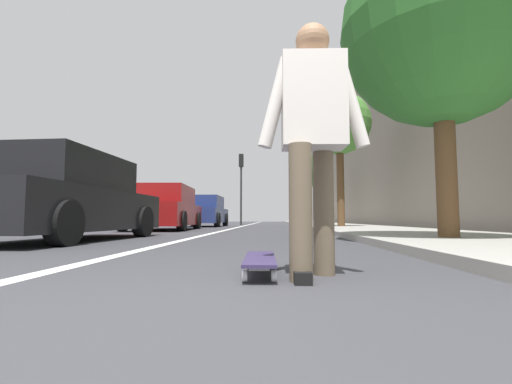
% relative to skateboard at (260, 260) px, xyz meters
% --- Properties ---
extents(ground_plane, '(80.00, 80.00, 0.00)m').
position_rel_skateboard_xyz_m(ground_plane, '(8.58, 0.24, -0.09)').
color(ground_plane, '#38383D').
extents(lane_stripe_white, '(52.00, 0.16, 0.01)m').
position_rel_skateboard_xyz_m(lane_stripe_white, '(18.58, 1.48, -0.09)').
color(lane_stripe_white, silver).
rests_on(lane_stripe_white, ground).
extents(sidewalk_curb, '(52.00, 3.20, 0.10)m').
position_rel_skateboard_xyz_m(sidewalk_curb, '(16.58, -3.03, -0.04)').
color(sidewalk_curb, '#9E9B93').
rests_on(sidewalk_curb, ground).
extents(building_facade, '(40.00, 1.20, 10.98)m').
position_rel_skateboard_xyz_m(building_facade, '(20.58, -5.70, 5.40)').
color(building_facade, gray).
rests_on(building_facade, ground).
extents(skateboard, '(0.84, 0.22, 0.11)m').
position_rel_skateboard_xyz_m(skateboard, '(0.00, 0.00, 0.00)').
color(skateboard, white).
rests_on(skateboard, ground).
extents(skater_person, '(0.47, 0.72, 1.64)m').
position_rel_skateboard_xyz_m(skater_person, '(-0.15, -0.35, 0.84)').
color(skater_person, brown).
rests_on(skater_person, ground).
extents(parked_car_near, '(4.17, 2.03, 1.47)m').
position_rel_skateboard_xyz_m(parked_car_near, '(3.50, 3.50, 0.61)').
color(parked_car_near, black).
rests_on(parked_car_near, ground).
extents(parked_car_mid, '(4.38, 2.15, 1.47)m').
position_rel_skateboard_xyz_m(parked_car_mid, '(9.27, 3.59, 0.60)').
color(parked_car_mid, maroon).
rests_on(parked_car_mid, ground).
extents(parked_car_far, '(4.20, 1.96, 1.49)m').
position_rel_skateboard_xyz_m(parked_car_far, '(14.82, 3.32, 0.63)').
color(parked_car_far, navy).
rests_on(parked_car_far, ground).
extents(traffic_light, '(0.33, 0.28, 4.38)m').
position_rel_skateboard_xyz_m(traffic_light, '(19.03, 1.88, 2.93)').
color(traffic_light, '#2D2D2D').
rests_on(traffic_light, ground).
extents(street_tree_near, '(2.96, 2.96, 4.74)m').
position_rel_skateboard_xyz_m(street_tree_near, '(2.86, -2.63, 3.15)').
color(street_tree_near, brown).
rests_on(street_tree_near, ground).
extents(street_tree_mid, '(2.37, 2.37, 5.21)m').
position_rel_skateboard_xyz_m(street_tree_mid, '(10.89, -2.63, 3.88)').
color(street_tree_mid, brown).
rests_on(street_tree_mid, ground).
extents(street_tree_far, '(1.90, 1.90, 4.19)m').
position_rel_skateboard_xyz_m(street_tree_far, '(18.58, -2.63, 3.11)').
color(street_tree_far, brown).
rests_on(street_tree_far, ground).
extents(pedestrian_distant, '(0.45, 0.70, 1.61)m').
position_rel_skateboard_xyz_m(pedestrian_distant, '(13.80, -2.44, 0.83)').
color(pedestrian_distant, '#384260').
rests_on(pedestrian_distant, ground).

